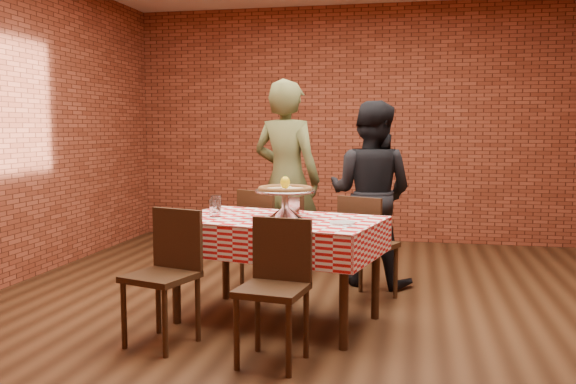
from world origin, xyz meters
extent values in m
plane|color=black|center=(0.00, 0.00, 0.00)|extent=(6.00, 6.00, 0.00)
plane|color=maroon|center=(0.00, 3.00, 1.45)|extent=(5.50, 0.00, 5.50)
cube|color=#341F11|center=(-0.20, -0.38, 0.38)|extent=(1.59, 1.16, 0.75)
cylinder|color=beige|center=(-0.15, -0.36, 0.96)|extent=(0.41, 0.41, 0.03)
ellipsoid|color=yellow|center=(-0.15, -0.36, 1.01)|extent=(0.07, 0.07, 0.09)
cylinder|color=white|center=(-0.66, -0.40, 0.82)|extent=(0.10, 0.10, 0.13)
cylinder|color=white|center=(-0.73, -0.16, 0.82)|extent=(0.10, 0.10, 0.13)
cylinder|color=white|center=(0.29, -0.54, 0.76)|extent=(0.21, 0.21, 0.01)
cube|color=white|center=(0.37, -0.66, 0.76)|extent=(0.05, 0.04, 0.00)
cube|color=white|center=(0.33, -0.65, 0.76)|extent=(0.06, 0.05, 0.00)
cube|color=silver|center=(-0.11, -0.11, 0.83)|extent=(0.11, 0.10, 0.13)
imported|color=#4E512B|center=(-0.41, 0.95, 0.92)|extent=(0.77, 0.62, 1.85)
imported|color=black|center=(0.38, 0.84, 0.82)|extent=(0.94, 0.82, 1.64)
camera|label=1|loc=(0.76, -4.62, 1.40)|focal=38.14mm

